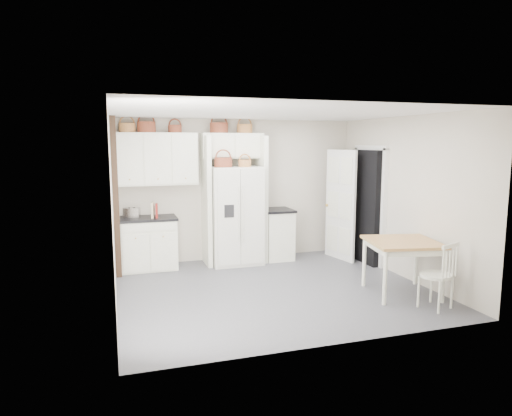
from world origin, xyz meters
name	(u,v)px	position (x,y,z in m)	size (l,w,h in m)	color
floor	(273,289)	(0.00, 0.00, 0.00)	(4.50, 4.50, 0.00)	#484952
ceiling	(274,113)	(0.00, 0.00, 2.60)	(4.50, 4.50, 0.00)	white
wall_back	(238,190)	(0.00, 2.00, 1.30)	(4.50, 4.50, 0.00)	beige
wall_left	(113,210)	(-2.25, 0.00, 1.30)	(4.00, 4.00, 0.00)	beige
wall_right	(405,198)	(2.25, 0.00, 1.30)	(4.00, 4.00, 0.00)	beige
refrigerator	(235,215)	(-0.15, 1.64, 0.88)	(0.91, 0.73, 1.76)	white
base_cab_left	(148,244)	(-1.69, 1.70, 0.43)	(0.94, 0.59, 0.87)	silver
base_cab_right	(277,235)	(0.67, 1.70, 0.45)	(0.52, 0.62, 0.91)	silver
dining_table	(402,267)	(1.70, -0.76, 0.39)	(0.95, 0.95, 0.79)	#A88B49
windsor_chair	(436,275)	(1.79, -1.39, 0.45)	(0.44, 0.40, 0.89)	silver
counter_left	(148,218)	(-1.69, 1.70, 0.89)	(0.98, 0.63, 0.04)	black
counter_right	(277,210)	(0.67, 1.70, 0.93)	(0.56, 0.66, 0.04)	black
toaster	(132,213)	(-1.95, 1.68, 1.00)	(0.26, 0.15, 0.18)	silver
cookbook_red	(157,211)	(-1.54, 1.62, 1.03)	(0.03, 0.16, 0.24)	maroon
cookbook_cream	(153,210)	(-1.61, 1.62, 1.04)	(0.04, 0.18, 0.26)	#C8B692
basket_upper_a	(127,128)	(-1.97, 1.83, 2.43)	(0.27, 0.27, 0.15)	olive
basket_upper_b	(146,127)	(-1.65, 1.83, 2.44)	(0.31, 0.31, 0.18)	brown
basket_upper_c	(175,129)	(-1.17, 1.83, 2.42)	(0.23, 0.23, 0.13)	brown
basket_bridge_a	(219,128)	(-0.39, 1.83, 2.44)	(0.32, 0.32, 0.18)	brown
basket_bridge_b	(245,129)	(0.09, 1.83, 2.43)	(0.28, 0.28, 0.16)	olive
basket_fridge_a	(223,162)	(-0.39, 1.54, 1.84)	(0.31, 0.31, 0.16)	brown
basket_fridge_b	(245,163)	(0.00, 1.54, 1.82)	(0.22, 0.22, 0.12)	olive
upper_cabinet	(156,159)	(-1.50, 1.83, 1.90)	(1.40, 0.34, 0.90)	silver
bridge_cabinet	(232,146)	(-0.15, 1.83, 2.12)	(1.12, 0.34, 0.45)	silver
fridge_panel_left	(207,201)	(-0.66, 1.70, 1.15)	(0.08, 0.60, 2.30)	silver
fridge_panel_right	(261,199)	(0.36, 1.70, 1.15)	(0.08, 0.60, 2.30)	silver
trim_post	(116,198)	(-2.20, 1.35, 1.30)	(0.09, 0.09, 2.60)	#372416
doorway_void	(367,207)	(2.16, 1.00, 1.02)	(0.18, 0.85, 2.05)	black
door_slab	(340,205)	(1.80, 1.33, 1.02)	(0.80, 0.04, 2.05)	white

